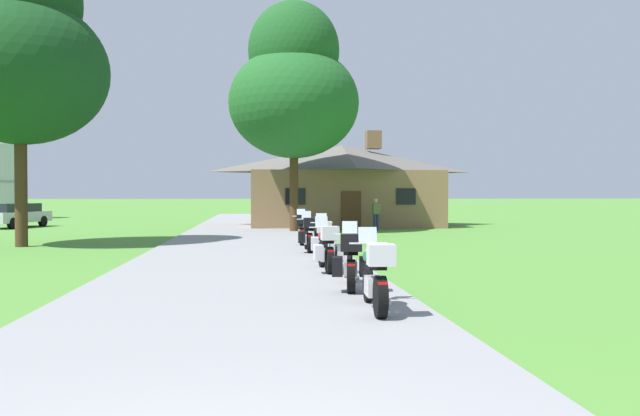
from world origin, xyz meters
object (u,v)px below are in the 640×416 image
(motorcycle_red_third_in_row, at_px, (327,249))
(motorcycle_white_fourth_in_row, at_px, (323,241))
(motorcycle_white_farthest_in_row, at_px, (302,229))
(tree_by_lodge_front, at_px, (294,87))
(bystander_olive_shirt_near_lodge, at_px, (376,213))
(motorcycle_black_second_in_row, at_px, (351,261))
(motorcycle_blue_fifth_in_row, at_px, (309,235))
(tree_left_near, at_px, (20,50))
(motorcycle_green_nearest_to_camera, at_px, (375,276))
(parked_silver_suv_far_left, at_px, (14,214))

(motorcycle_red_third_in_row, bearing_deg, motorcycle_white_fourth_in_row, 84.30)
(motorcycle_white_farthest_in_row, bearing_deg, tree_by_lodge_front, 91.17)
(bystander_olive_shirt_near_lodge, bearing_deg, motorcycle_black_second_in_row, -114.32)
(motorcycle_blue_fifth_in_row, relative_size, tree_left_near, 0.18)
(motorcycle_white_farthest_in_row, xyz_separation_m, bystander_olive_shirt_near_lodge, (4.66, 9.80, 0.33))
(motorcycle_white_fourth_in_row, bearing_deg, motorcycle_red_third_in_row, -91.28)
(motorcycle_black_second_in_row, xyz_separation_m, motorcycle_red_third_in_row, (-0.15, 2.94, 0.00))
(motorcycle_white_farthest_in_row, relative_size, bystander_olive_shirt_near_lodge, 1.24)
(tree_by_lodge_front, bearing_deg, motorcycle_black_second_in_row, -90.12)
(motorcycle_white_fourth_in_row, relative_size, bystander_olive_shirt_near_lodge, 1.24)
(motorcycle_red_third_in_row, bearing_deg, motorcycle_green_nearest_to_camera, -89.50)
(motorcycle_red_third_in_row, bearing_deg, tree_by_lodge_front, 87.76)
(motorcycle_black_second_in_row, xyz_separation_m, motorcycle_blue_fifth_in_row, (-0.15, 8.31, 0.00))
(motorcycle_blue_fifth_in_row, bearing_deg, motorcycle_black_second_in_row, -88.83)
(motorcycle_black_second_in_row, bearing_deg, motorcycle_green_nearest_to_camera, -81.58)
(motorcycle_blue_fifth_in_row, height_order, motorcycle_white_farthest_in_row, same)
(motorcycle_green_nearest_to_camera, bearing_deg, motorcycle_blue_fifth_in_row, 93.47)
(parked_silver_suv_far_left, bearing_deg, bystander_olive_shirt_near_lodge, 2.10)
(motorcycle_blue_fifth_in_row, bearing_deg, bystander_olive_shirt_near_lodge, 70.33)
(motorcycle_red_third_in_row, distance_m, parked_silver_suv_far_left, 27.77)
(tree_left_near, height_order, parked_silver_suv_far_left, tree_left_near)
(motorcycle_red_third_in_row, bearing_deg, motorcycle_black_second_in_row, -88.73)
(motorcycle_white_fourth_in_row, distance_m, tree_by_lodge_front, 15.90)
(motorcycle_black_second_in_row, bearing_deg, motorcycle_red_third_in_row, 100.14)
(bystander_olive_shirt_near_lodge, bearing_deg, parked_silver_suv_far_left, 154.62)
(bystander_olive_shirt_near_lodge, distance_m, tree_left_near, 18.63)
(motorcycle_green_nearest_to_camera, relative_size, parked_silver_suv_far_left, 0.42)
(motorcycle_white_fourth_in_row, relative_size, motorcycle_white_farthest_in_row, 1.00)
(motorcycle_black_second_in_row, height_order, motorcycle_blue_fifth_in_row, same)
(motorcycle_white_fourth_in_row, height_order, tree_left_near, tree_left_near)
(motorcycle_white_fourth_in_row, xyz_separation_m, motorcycle_white_farthest_in_row, (-0.21, 5.77, 0.01))
(motorcycle_blue_fifth_in_row, bearing_deg, tree_by_lodge_front, 89.14)
(motorcycle_green_nearest_to_camera, relative_size, motorcycle_white_farthest_in_row, 1.00)
(motorcycle_green_nearest_to_camera, xyz_separation_m, bystander_olive_shirt_near_lodge, (4.44, 23.59, 0.33))
(bystander_olive_shirt_near_lodge, xyz_separation_m, tree_left_near, (-14.93, -9.24, 6.24))
(motorcycle_black_second_in_row, distance_m, motorcycle_red_third_in_row, 2.95)
(tree_left_near, bearing_deg, motorcycle_green_nearest_to_camera, -53.86)
(bystander_olive_shirt_near_lodge, bearing_deg, motorcycle_white_farthest_in_row, -127.79)
(motorcycle_blue_fifth_in_row, bearing_deg, motorcycle_white_fourth_in_row, -85.58)
(motorcycle_black_second_in_row, bearing_deg, tree_by_lodge_front, 97.14)
(motorcycle_red_third_in_row, relative_size, tree_left_near, 0.18)
(motorcycle_black_second_in_row, distance_m, parked_silver_suv_far_left, 30.32)
(motorcycle_white_farthest_in_row, xyz_separation_m, tree_by_lodge_front, (0.21, 8.63, 6.72))
(motorcycle_red_third_in_row, height_order, bystander_olive_shirt_near_lodge, bystander_olive_shirt_near_lodge)
(bystander_olive_shirt_near_lodge, bearing_deg, motorcycle_white_fourth_in_row, -118.30)
(parked_silver_suv_far_left, bearing_deg, motorcycle_white_fourth_in_row, -36.93)
(motorcycle_green_nearest_to_camera, relative_size, motorcycle_blue_fifth_in_row, 1.00)
(motorcycle_white_farthest_in_row, height_order, bystander_olive_shirt_near_lodge, bystander_olive_shirt_near_lodge)
(motorcycle_blue_fifth_in_row, xyz_separation_m, motorcycle_white_farthest_in_row, (-0.01, 3.11, 0.01))
(motorcycle_red_third_in_row, relative_size, motorcycle_white_farthest_in_row, 1.00)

